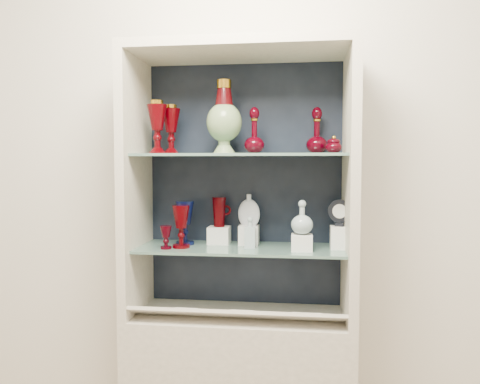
# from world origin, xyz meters

# --- Properties ---
(wall_back) EXTENTS (3.50, 0.02, 2.80)m
(wall_back) POSITION_xyz_m (0.00, 1.75, 1.40)
(wall_back) COLOR silver
(wall_back) RESTS_ON ground
(cabinet_back_panel) EXTENTS (0.98, 0.02, 1.15)m
(cabinet_back_panel) POSITION_xyz_m (0.00, 1.72, 1.32)
(cabinet_back_panel) COLOR black
(cabinet_back_panel) RESTS_ON cabinet_base
(cabinet_side_left) EXTENTS (0.04, 0.40, 1.15)m
(cabinet_side_left) POSITION_xyz_m (-0.48, 1.53, 1.32)
(cabinet_side_left) COLOR #BCB29F
(cabinet_side_left) RESTS_ON cabinet_base
(cabinet_side_right) EXTENTS (0.04, 0.40, 1.15)m
(cabinet_side_right) POSITION_xyz_m (0.48, 1.53, 1.32)
(cabinet_side_right) COLOR #BCB29F
(cabinet_side_right) RESTS_ON cabinet_base
(cabinet_top_cap) EXTENTS (1.00, 0.40, 0.04)m
(cabinet_top_cap) POSITION_xyz_m (0.00, 1.53, 1.92)
(cabinet_top_cap) COLOR #BCB29F
(cabinet_top_cap) RESTS_ON cabinet_side_left
(shelf_lower) EXTENTS (0.92, 0.34, 0.01)m
(shelf_lower) POSITION_xyz_m (0.00, 1.55, 1.04)
(shelf_lower) COLOR slate
(shelf_lower) RESTS_ON cabinet_side_left
(shelf_upper) EXTENTS (0.92, 0.34, 0.01)m
(shelf_upper) POSITION_xyz_m (0.00, 1.55, 1.46)
(shelf_upper) COLOR slate
(shelf_upper) RESTS_ON cabinet_side_left
(label_ledge) EXTENTS (0.92, 0.17, 0.09)m
(label_ledge) POSITION_xyz_m (0.00, 1.42, 0.78)
(label_ledge) COLOR #BCB29F
(label_ledge) RESTS_ON cabinet_base
(label_card_0) EXTENTS (0.10, 0.06, 0.03)m
(label_card_0) POSITION_xyz_m (-0.21, 1.42, 0.80)
(label_card_0) COLOR white
(label_card_0) RESTS_ON label_ledge
(label_card_1) EXTENTS (0.10, 0.06, 0.03)m
(label_card_1) POSITION_xyz_m (0.03, 1.42, 0.80)
(label_card_1) COLOR white
(label_card_1) RESTS_ON label_ledge
(label_card_2) EXTENTS (0.10, 0.06, 0.03)m
(label_card_2) POSITION_xyz_m (0.29, 1.42, 0.80)
(label_card_2) COLOR white
(label_card_2) RESTS_ON label_ledge
(label_card_3) EXTENTS (0.10, 0.06, 0.03)m
(label_card_3) POSITION_xyz_m (0.31, 1.42, 0.80)
(label_card_3) COLOR white
(label_card_3) RESTS_ON label_ledge
(pedestal_lamp_left) EXTENTS (0.09, 0.09, 0.24)m
(pedestal_lamp_left) POSITION_xyz_m (-0.37, 1.51, 1.59)
(pedestal_lamp_left) COLOR #440003
(pedestal_lamp_left) RESTS_ON shelf_upper
(pedestal_lamp_right) EXTENTS (0.11, 0.11, 0.23)m
(pedestal_lamp_right) POSITION_xyz_m (-0.33, 1.60, 1.58)
(pedestal_lamp_right) COLOR #440003
(pedestal_lamp_right) RESTS_ON shelf_upper
(enamel_urn) EXTENTS (0.18, 0.18, 0.32)m
(enamel_urn) POSITION_xyz_m (-0.07, 1.53, 1.63)
(enamel_urn) COLOR #08421F
(enamel_urn) RESTS_ON shelf_upper
(ruby_decanter_a) EXTENTS (0.09, 0.09, 0.23)m
(ruby_decanter_a) POSITION_xyz_m (0.06, 1.56, 1.59)
(ruby_decanter_a) COLOR #3C0009
(ruby_decanter_a) RESTS_ON shelf_upper
(ruby_decanter_b) EXTENTS (0.10, 0.10, 0.23)m
(ruby_decanter_b) POSITION_xyz_m (0.34, 1.64, 1.58)
(ruby_decanter_b) COLOR #3C0009
(ruby_decanter_b) RESTS_ON shelf_upper
(lidded_bowl) EXTENTS (0.09, 0.09, 0.08)m
(lidded_bowl) POSITION_xyz_m (0.41, 1.55, 1.51)
(lidded_bowl) COLOR #3C0009
(lidded_bowl) RESTS_ON shelf_upper
(cobalt_goblet) EXTENTS (0.09, 0.09, 0.20)m
(cobalt_goblet) POSITION_xyz_m (-0.26, 1.58, 1.15)
(cobalt_goblet) COLOR #060D39
(cobalt_goblet) RESTS_ON shelf_lower
(ruby_goblet_tall) EXTENTS (0.09, 0.09, 0.19)m
(ruby_goblet_tall) POSITION_xyz_m (-0.26, 1.50, 1.15)
(ruby_goblet_tall) COLOR #440003
(ruby_goblet_tall) RESTS_ON shelf_lower
(ruby_goblet_small) EXTENTS (0.06, 0.06, 0.10)m
(ruby_goblet_small) POSITION_xyz_m (-0.32, 1.46, 1.10)
(ruby_goblet_small) COLOR #3C0009
(ruby_goblet_small) RESTS_ON shelf_lower
(riser_ruby_pitcher) EXTENTS (0.10, 0.10, 0.08)m
(riser_ruby_pitcher) POSITION_xyz_m (-0.11, 1.63, 1.09)
(riser_ruby_pitcher) COLOR silver
(riser_ruby_pitcher) RESTS_ON shelf_lower
(ruby_pitcher) EXTENTS (0.12, 0.10, 0.14)m
(ruby_pitcher) POSITION_xyz_m (-0.11, 1.63, 1.20)
(ruby_pitcher) COLOR #440003
(ruby_pitcher) RESTS_ON riser_ruby_pitcher
(clear_square_bottle) EXTENTS (0.05, 0.05, 0.14)m
(clear_square_bottle) POSITION_xyz_m (0.04, 1.54, 1.12)
(clear_square_bottle) COLOR #95ACB0
(clear_square_bottle) RESTS_ON shelf_lower
(riser_flat_flask) EXTENTS (0.09, 0.09, 0.09)m
(riser_flat_flask) POSITION_xyz_m (0.03, 1.62, 1.09)
(riser_flat_flask) COLOR silver
(riser_flat_flask) RESTS_ON shelf_lower
(flat_flask) EXTENTS (0.11, 0.07, 0.15)m
(flat_flask) POSITION_xyz_m (0.03, 1.62, 1.21)
(flat_flask) COLOR silver
(flat_flask) RESTS_ON riser_flat_flask
(riser_clear_round_decanter) EXTENTS (0.09, 0.09, 0.07)m
(riser_clear_round_decanter) POSITION_xyz_m (0.27, 1.49, 1.08)
(riser_clear_round_decanter) COLOR silver
(riser_clear_round_decanter) RESTS_ON shelf_lower
(clear_round_decanter) EXTENTS (0.11, 0.11, 0.14)m
(clear_round_decanter) POSITION_xyz_m (0.27, 1.49, 1.19)
(clear_round_decanter) COLOR #95ACB0
(clear_round_decanter) RESTS_ON riser_clear_round_decanter
(riser_cameo_medallion) EXTENTS (0.08, 0.08, 0.10)m
(riser_cameo_medallion) POSITION_xyz_m (0.44, 1.56, 1.10)
(riser_cameo_medallion) COLOR silver
(riser_cameo_medallion) RESTS_ON shelf_lower
(cameo_medallion) EXTENTS (0.11, 0.07, 0.12)m
(cameo_medallion) POSITION_xyz_m (0.44, 1.56, 1.21)
(cameo_medallion) COLOR black
(cameo_medallion) RESTS_ON riser_cameo_medallion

